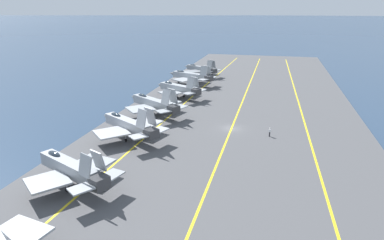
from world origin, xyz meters
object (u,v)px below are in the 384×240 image
Objects in this scene: parked_jet_third at (128,125)px; parked_jet_seventh at (200,69)px; parked_jet_second at (70,168)px; parked_jet_fifth at (178,88)px; parked_jet_fourth at (153,103)px; parked_jet_sixth at (191,76)px; crew_white_vest at (270,132)px.

parked_jet_seventh is (63.02, 0.33, -0.25)m from parked_jet_third.
parked_jet_second is 1.03× the size of parked_jet_fifth.
parked_jet_fourth is at bearing 2.46° from parked_jet_third.
parked_jet_sixth is (16.85, 0.78, 0.16)m from parked_jet_fifth.
parked_jet_seventh is at bearing 0.30° from parked_jet_third.
parked_jet_sixth is at bearing 32.29° from crew_white_vest.
parked_jet_third is 63.02m from parked_jet_seventh.
parked_jet_fifth is 0.91× the size of parked_jet_sixth.
parked_jet_third is 9.04× the size of crew_white_vest.
parked_jet_seventh is (47.70, -0.33, -0.21)m from parked_jet_fourth.
parked_jet_fourth is 9.23× the size of crew_white_vest.
parked_jet_third is at bearing -179.74° from parked_jet_sixth.
parked_jet_seventh is at bearing 24.99° from crew_white_vest.
parked_jet_seventh is at bearing 0.42° from parked_jet_sixth.
parked_jet_sixth is at bearing -0.06° from parked_jet_second.
parked_jet_third reaches higher than crew_white_vest.
parked_jet_fifth is at bearing -1.02° from parked_jet_third.
parked_jet_fifth is 1.01× the size of parked_jet_seventh.
parked_jet_sixth reaches higher than parked_jet_fifth.
crew_white_vest is at bearing -133.78° from parked_jet_fifth.
parked_jet_fourth is at bearing 0.62° from parked_jet_second.
parked_jet_fourth reaches higher than parked_jet_seventh.
parked_jet_second is at bearing 179.02° from parked_jet_fifth.
parked_jet_sixth is at bearing -0.77° from parked_jet_fourth.
crew_white_vest is at bearing -155.01° from parked_jet_seventh.
parked_jet_third is 26.70m from crew_white_vest.
parked_jet_second is 33.84m from parked_jet_fourth.
crew_white_vest is (-40.81, -25.79, -1.80)m from parked_jet_sixth.
crew_white_vest is (-55.55, -25.90, -1.58)m from parked_jet_seventh.
crew_white_vest is (7.47, -25.57, -1.83)m from parked_jet_third.
parked_jet_fourth is 47.71m from parked_jet_seventh.
parked_jet_seventh reaches higher than crew_white_vest.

